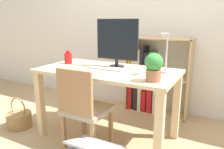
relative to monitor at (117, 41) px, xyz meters
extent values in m
plane|color=tan|center=(-0.03, -0.16, -1.03)|extent=(10.00, 10.00, 0.00)
cube|color=silver|center=(-0.03, 0.89, 0.27)|extent=(8.00, 0.05, 2.60)
cube|color=#D8BC8C|center=(-0.03, -0.16, -0.29)|extent=(1.42, 0.74, 0.03)
cube|color=#D8BC8C|center=(-0.68, -0.48, -0.67)|extent=(0.07, 0.07, 0.72)
cube|color=#D8BC8C|center=(0.63, -0.48, -0.67)|extent=(0.07, 0.07, 0.72)
cube|color=#D8BC8C|center=(-0.68, 0.16, -0.67)|extent=(0.07, 0.07, 0.72)
cube|color=#D8BC8C|center=(0.63, 0.16, -0.67)|extent=(0.07, 0.07, 0.72)
cylinder|color=#232326|center=(0.00, 0.00, -0.27)|extent=(0.16, 0.16, 0.02)
cylinder|color=#232326|center=(0.00, 0.00, -0.22)|extent=(0.04, 0.04, 0.08)
cube|color=#232326|center=(0.00, 0.00, 0.02)|extent=(0.47, 0.02, 0.42)
cube|color=black|center=(0.00, 0.00, 0.02)|extent=(0.45, 0.03, 0.40)
cube|color=#B2B2B7|center=(-0.04, -0.15, -0.27)|extent=(0.39, 0.14, 0.02)
cylinder|color=red|center=(-0.58, -0.10, -0.22)|extent=(0.09, 0.09, 0.12)
sphere|color=red|center=(-0.58, -0.10, -0.14)|extent=(0.05, 0.05, 0.05)
cylinder|color=#B7B7BC|center=(0.54, -0.03, -0.27)|extent=(0.10, 0.10, 0.02)
cylinder|color=#B7B7BC|center=(0.54, -0.03, -0.08)|extent=(0.02, 0.02, 0.35)
cylinder|color=#B7B7BC|center=(0.54, -0.08, 0.09)|extent=(0.01, 0.10, 0.01)
cone|color=#B7B7BC|center=(0.54, -0.13, 0.07)|extent=(0.08, 0.08, 0.06)
cylinder|color=#9E6647|center=(0.52, -0.37, -0.23)|extent=(0.13, 0.13, 0.10)
sphere|color=#388C3D|center=(0.52, -0.37, -0.12)|extent=(0.15, 0.15, 0.15)
cube|color=#9E937F|center=(-0.07, -0.47, -0.61)|extent=(0.40, 0.40, 0.04)
cube|color=#9E754C|center=(-0.07, -0.66, -0.39)|extent=(0.36, 0.03, 0.40)
cube|color=#9E754C|center=(-0.23, -0.64, -0.83)|extent=(0.04, 0.04, 0.40)
cube|color=#9E754C|center=(0.10, -0.64, -0.83)|extent=(0.04, 0.04, 0.40)
cube|color=#9E754C|center=(-0.23, -0.31, -0.83)|extent=(0.04, 0.04, 0.40)
cube|color=#9E754C|center=(0.10, -0.31, -0.83)|extent=(0.04, 0.04, 0.40)
cube|color=tan|center=(-0.16, 0.72, -0.52)|extent=(0.02, 0.28, 1.03)
cube|color=tan|center=(0.65, 0.72, -0.52)|extent=(0.02, 0.28, 1.03)
cube|color=tan|center=(0.25, 0.72, -1.02)|extent=(0.83, 0.28, 0.02)
cube|color=tan|center=(0.25, 0.72, -0.01)|extent=(0.83, 0.28, 0.02)
cube|color=tan|center=(0.25, 0.72, -0.52)|extent=(0.79, 0.28, 0.02)
cube|color=red|center=(-0.11, 0.72, -0.79)|extent=(0.06, 0.24, 0.45)
cube|color=black|center=(-0.03, 0.72, -0.81)|extent=(0.07, 0.24, 0.40)
cube|color=beige|center=(0.04, 0.72, -0.81)|extent=(0.05, 0.24, 0.40)
cube|color=red|center=(0.10, 0.72, -0.87)|extent=(0.06, 0.24, 0.29)
cube|color=red|center=(0.18, 0.72, -0.86)|extent=(0.07, 0.24, 0.31)
cube|color=beige|center=(0.25, 0.72, -0.82)|extent=(0.04, 0.24, 0.39)
cube|color=orange|center=(-0.12, 0.72, -0.30)|extent=(0.04, 0.24, 0.41)
cube|color=beige|center=(-0.06, 0.72, -0.37)|extent=(0.05, 0.24, 0.28)
cube|color=beige|center=(0.00, 0.72, -0.34)|extent=(0.06, 0.24, 0.34)
cube|color=black|center=(0.05, 0.72, -0.32)|extent=(0.05, 0.24, 0.38)
cube|color=black|center=(0.11, 0.72, -0.35)|extent=(0.05, 0.24, 0.31)
cube|color=#2D7F38|center=(0.17, 0.72, -0.34)|extent=(0.04, 0.24, 0.33)
cylinder|color=#997547|center=(-1.06, -0.47, -0.94)|extent=(0.29, 0.29, 0.17)
torus|color=#997547|center=(-1.06, -0.47, -0.78)|extent=(0.24, 0.02, 0.24)
cube|color=#B2B2B7|center=(0.20, -0.75, -0.75)|extent=(0.38, 0.35, 0.14)
camera|label=1|loc=(1.05, -2.05, 0.21)|focal=35.00mm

